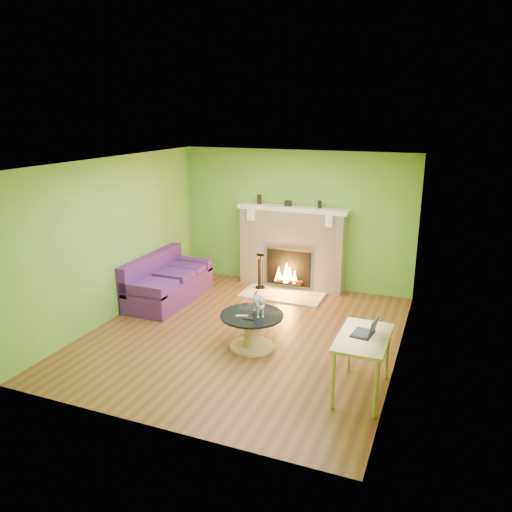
{
  "coord_description": "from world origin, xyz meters",
  "views": [
    {
      "loc": [
        2.76,
        -6.41,
        3.27
      ],
      "look_at": [
        0.04,
        0.4,
        1.14
      ],
      "focal_mm": 35.0,
      "sensor_mm": 36.0,
      "label": 1
    }
  ],
  "objects_px": {
    "desk": "(363,343)",
    "cat": "(258,303)",
    "sofa": "(167,283)",
    "coffee_table": "(252,328)"
  },
  "relations": [
    {
      "from": "cat",
      "to": "sofa",
      "type": "bearing_deg",
      "value": 118.87
    },
    {
      "from": "desk",
      "to": "cat",
      "type": "relative_size",
      "value": 1.88
    },
    {
      "from": "sofa",
      "to": "cat",
      "type": "relative_size",
      "value": 3.4
    },
    {
      "from": "coffee_table",
      "to": "desk",
      "type": "xyz_separation_m",
      "value": [
        1.67,
        -0.63,
        0.36
      ]
    },
    {
      "from": "sofa",
      "to": "desk",
      "type": "bearing_deg",
      "value": -25.44
    },
    {
      "from": "desk",
      "to": "cat",
      "type": "bearing_deg",
      "value": 157.04
    },
    {
      "from": "desk",
      "to": "cat",
      "type": "height_order",
      "value": "cat"
    },
    {
      "from": "coffee_table",
      "to": "desk",
      "type": "height_order",
      "value": "desk"
    },
    {
      "from": "coffee_table",
      "to": "sofa",
      "type": "bearing_deg",
      "value": 150.94
    },
    {
      "from": "coffee_table",
      "to": "desk",
      "type": "relative_size",
      "value": 0.9
    }
  ]
}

